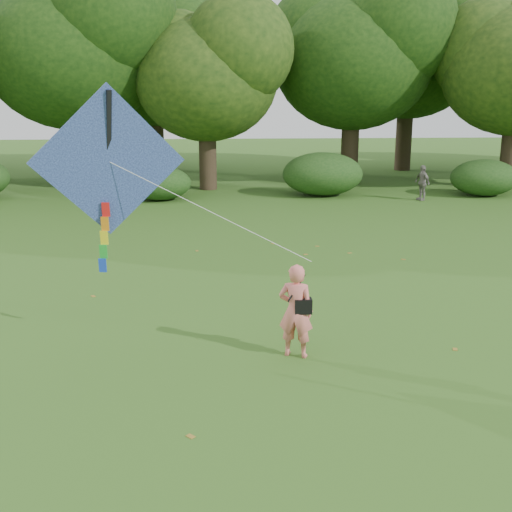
{
  "coord_description": "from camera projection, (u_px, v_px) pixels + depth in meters",
  "views": [
    {
      "loc": [
        -1.56,
        -9.7,
        4.6
      ],
      "look_at": [
        -0.86,
        2.0,
        1.5
      ],
      "focal_mm": 45.0,
      "sensor_mm": 36.0,
      "label": 1
    }
  ],
  "objects": [
    {
      "name": "crossbody_bag",
      "position": [
        303.0,
        305.0,
        11.07
      ],
      "size": [
        0.43,
        0.2,
        0.69
      ],
      "color": "black",
      "rests_on": "ground"
    },
    {
      "name": "shrub_band",
      "position": [
        237.0,
        177.0,
        27.36
      ],
      "size": [
        39.15,
        3.22,
        1.88
      ],
      "color": "#264919",
      "rests_on": "ground"
    },
    {
      "name": "tree_line",
      "position": [
        282.0,
        66.0,
        31.38
      ],
      "size": [
        54.7,
        15.3,
        9.48
      ],
      "color": "#3A2D1E",
      "rests_on": "ground"
    },
    {
      "name": "ground",
      "position": [
        315.0,
        373.0,
        10.63
      ],
      "size": [
        100.0,
        100.0,
        0.0
      ],
      "primitive_type": "plane",
      "color": "#265114",
      "rests_on": "ground"
    },
    {
      "name": "flying_kite",
      "position": [
        109.0,
        164.0,
        11.29
      ],
      "size": [
        4.81,
        1.47,
        3.39
      ],
      "color": "#2534A4",
      "rests_on": "ground"
    },
    {
      "name": "fallen_leaves",
      "position": [
        277.0,
        286.0,
        15.27
      ],
      "size": [
        8.07,
        13.11,
        0.01
      ],
      "color": "olive",
      "rests_on": "ground"
    },
    {
      "name": "man_kite_flyer",
      "position": [
        296.0,
        311.0,
        11.12
      ],
      "size": [
        0.71,
        0.58,
        1.67
      ],
      "primitive_type": "imported",
      "rotation": [
        0.0,
        0.0,
        2.81
      ],
      "color": "#E7746C",
      "rests_on": "ground"
    },
    {
      "name": "bystander_right",
      "position": [
        422.0,
        183.0,
        26.7
      ],
      "size": [
        0.66,
        0.93,
        1.47
      ],
      "primitive_type": "imported",
      "rotation": [
        0.0,
        0.0,
        -1.18
      ],
      "color": "gray",
      "rests_on": "ground"
    }
  ]
}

